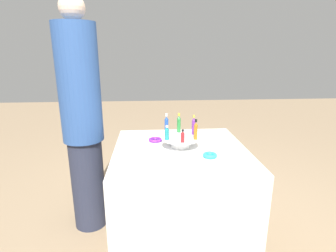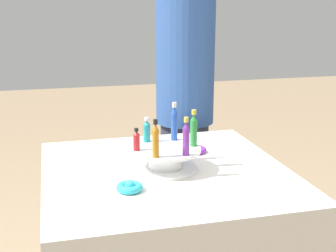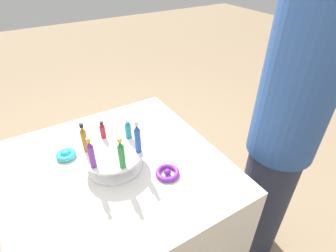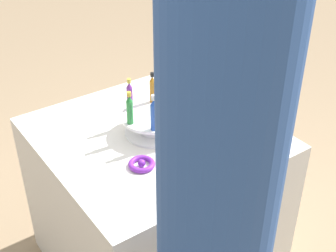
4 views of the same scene
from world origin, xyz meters
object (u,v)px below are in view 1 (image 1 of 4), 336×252
bottle_green (180,123)px  bottle_blue (166,125)px  ribbon_bow_teal (210,155)px  person_figure (82,121)px  bottle_teal (167,133)px  display_stand (180,142)px  bottle_purple (194,125)px  ribbon_bow_purple (155,140)px  bottle_amber (196,130)px  bottle_red (182,136)px

bottle_green → bottle_blue: 0.11m
ribbon_bow_teal → person_figure: bearing=63.0°
ribbon_bow_teal → bottle_green: bearing=30.7°
bottle_teal → display_stand: bearing=-62.4°
bottle_green → person_figure: bearing=76.3°
bottle_purple → ribbon_bow_purple: bearing=66.4°
bottle_amber → person_figure: person_figure is taller
bottle_amber → bottle_purple: size_ratio=0.98×
display_stand → ribbon_bow_teal: 0.24m
bottle_green → ribbon_bow_purple: bottle_green is taller
bottle_purple → bottle_green: same height
bottle_red → bottle_green: bearing=-2.4°
bottle_blue → bottle_green: bearing=-62.4°
bottle_amber → bottle_red: size_ratio=1.64×
person_figure → bottle_purple: bearing=5.6°
display_stand → bottle_blue: size_ratio=1.74×
bottle_blue → ribbon_bow_teal: bottle_blue is taller
display_stand → person_figure: bearing=68.3°
bottle_teal → ribbon_bow_teal: size_ratio=1.07×
bottle_purple → person_figure: size_ratio=0.08×
bottle_purple → bottle_teal: bottle_purple is taller
ribbon_bow_purple → person_figure: size_ratio=0.06×
bottle_red → ribbon_bow_teal: bottle_red is taller
bottle_red → ribbon_bow_purple: (0.28, 0.16, -0.11)m
bottle_purple → bottle_blue: (0.01, 0.19, 0.01)m
bottle_amber → bottle_green: 0.19m
bottle_green → bottle_teal: bottle_green is taller
ribbon_bow_teal → display_stand: bearing=45.3°
bottle_green → bottle_teal: 0.19m
bottle_amber → bottle_teal: (0.01, 0.19, -0.02)m
bottle_blue → ribbon_bow_teal: size_ratio=1.68×
bottle_red → ribbon_bow_teal: 0.21m
bottle_purple → ribbon_bow_teal: 0.27m
bottle_amber → bottle_teal: bottle_amber is taller
bottle_teal → person_figure: 0.71m
bottle_red → ribbon_bow_purple: bottle_red is taller
bottle_purple → ribbon_bow_purple: 0.32m
person_figure → bottle_teal: bearing=-6.7°
ribbon_bow_teal → bottle_red: bearing=71.6°
bottle_amber → bottle_purple: (0.11, -0.00, 0.00)m
bottle_red → ribbon_bow_teal: bearing=-108.4°
bottle_purple → bottle_teal: size_ratio=1.44×
display_stand → bottle_amber: bottle_amber is taller
bottle_blue → ribbon_bow_purple: bottle_blue is taller
bottle_green → ribbon_bow_teal: 0.35m
display_stand → bottle_red: size_ratio=3.15×
bottle_purple → bottle_red: size_ratio=1.66×
display_stand → bottle_teal: size_ratio=2.73×
bottle_amber → person_figure: (0.35, 0.82, -0.01)m
bottle_teal → person_figure: person_figure is taller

